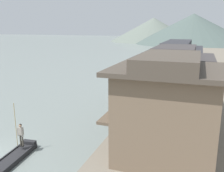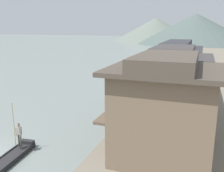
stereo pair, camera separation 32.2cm
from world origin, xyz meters
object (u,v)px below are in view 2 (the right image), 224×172
(boat_foreground_poled, at_px, (9,159))
(mooring_post_dock_near, at_px, (113,128))
(mooring_post_dock_mid, at_px, (143,94))
(boatman_person, at_px, (19,132))
(house_waterfront_tall, at_px, (176,72))
(boat_moored_far, at_px, (120,111))
(house_waterfront_nearest, at_px, (164,109))
(boat_midriver_drifting, at_px, (160,58))
(house_waterfront_second, at_px, (172,86))
(boat_moored_second, at_px, (151,77))
(mooring_post_dock_far, at_px, (154,82))
(boat_moored_third, at_px, (159,70))
(boat_moored_nearest, at_px, (137,91))

(boat_foreground_poled, distance_m, mooring_post_dock_near, 7.11)
(boat_foreground_poled, relative_size, mooring_post_dock_mid, 4.66)
(boatman_person, bearing_deg, house_waterfront_tall, 58.19)
(boat_moored_far, height_order, house_waterfront_nearest, house_waterfront_nearest)
(boat_midriver_drifting, bearing_deg, house_waterfront_second, -79.62)
(house_waterfront_nearest, bearing_deg, boat_moored_second, 102.58)
(mooring_post_dock_far, bearing_deg, house_waterfront_tall, -60.06)
(boat_moored_far, relative_size, house_waterfront_second, 0.94)
(mooring_post_dock_near, distance_m, mooring_post_dock_mid, 9.72)
(house_waterfront_second, height_order, mooring_post_dock_mid, house_waterfront_second)
(boat_moored_second, relative_size, boat_moored_third, 0.74)
(boatman_person, relative_size, mooring_post_dock_mid, 3.12)
(boat_midriver_drifting, distance_m, house_waterfront_nearest, 52.27)
(mooring_post_dock_near, bearing_deg, house_waterfront_second, 46.80)
(boat_moored_far, height_order, house_waterfront_tall, house_waterfront_tall)
(house_waterfront_second, relative_size, mooring_post_dock_mid, 6.29)
(boatman_person, bearing_deg, boat_moored_third, 84.47)
(boat_moored_second, relative_size, mooring_post_dock_mid, 3.79)
(house_waterfront_second, height_order, mooring_post_dock_near, house_waterfront_second)
(house_waterfront_nearest, bearing_deg, mooring_post_dock_far, 102.01)
(mooring_post_dock_mid, bearing_deg, boat_midriver_drifting, 96.82)
(boat_moored_third, xyz_separation_m, mooring_post_dock_far, (2.07, -15.84, 0.98))
(house_waterfront_tall, bearing_deg, boat_moored_nearest, 142.19)
(mooring_post_dock_near, bearing_deg, boat_moored_nearest, 97.64)
(boatman_person, xyz_separation_m, house_waterfront_nearest, (9.35, 1.41, 2.27))
(house_waterfront_second, bearing_deg, boat_moored_third, 101.39)
(mooring_post_dock_mid, relative_size, mooring_post_dock_far, 1.14)
(mooring_post_dock_far, bearing_deg, boat_moored_third, 97.45)
(house_waterfront_nearest, height_order, mooring_post_dock_near, house_waterfront_nearest)
(boat_midriver_drifting, xyz_separation_m, mooring_post_dock_near, (4.76, -49.48, 1.01))
(house_waterfront_nearest, bearing_deg, boat_moored_third, 99.89)
(boat_foreground_poled, height_order, house_waterfront_nearest, house_waterfront_nearest)
(boat_moored_second, xyz_separation_m, boat_moored_far, (0.45, -17.86, -0.02))
(house_waterfront_tall, bearing_deg, house_waterfront_nearest, -86.97)
(boat_moored_second, distance_m, mooring_post_dock_far, 8.55)
(boat_moored_far, bearing_deg, boat_midriver_drifting, 94.23)
(boatman_person, xyz_separation_m, boat_moored_nearest, (3.54, 17.98, -1.23))
(mooring_post_dock_mid, bearing_deg, mooring_post_dock_far, 90.00)
(boat_moored_nearest, distance_m, boat_moored_third, 17.38)
(boat_moored_far, bearing_deg, mooring_post_dock_far, 80.67)
(boat_moored_second, bearing_deg, mooring_post_dock_mid, -82.12)
(boatman_person, distance_m, house_waterfront_second, 11.82)
(boat_moored_far, relative_size, mooring_post_dock_mid, 5.92)
(house_waterfront_second, bearing_deg, mooring_post_dock_near, -133.20)
(boat_moored_far, bearing_deg, house_waterfront_tall, 40.59)
(boat_moored_nearest, xyz_separation_m, house_waterfront_tall, (5.14, -3.99, 3.48))
(mooring_post_dock_far, bearing_deg, house_waterfront_second, -73.69)
(boat_midriver_drifting, height_order, house_waterfront_tall, house_waterfront_tall)
(house_waterfront_tall, height_order, mooring_post_dock_near, house_waterfront_tall)
(boat_moored_third, bearing_deg, boat_foreground_poled, -95.14)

